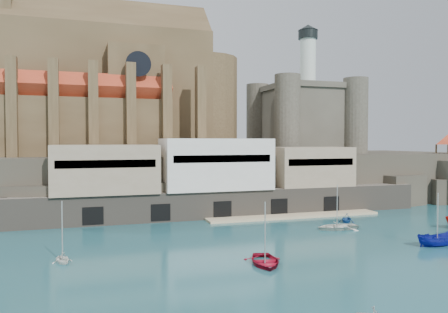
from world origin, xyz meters
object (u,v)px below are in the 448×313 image
(church, at_px, (121,93))
(castle_keep, at_px, (304,116))
(boat_2, at_px, (437,246))
(pavilion, at_px, (448,140))
(boat_0, at_px, (265,264))

(church, xyz_separation_m, castle_keep, (40.21, -0.78, -3.81))
(boat_2, bearing_deg, pavilion, -39.59)
(pavilion, relative_size, boat_0, 1.09)
(church, xyz_separation_m, pavilion, (66.13, -15.85, -9.40))
(pavilion, height_order, boat_0, pavilion)
(castle_keep, bearing_deg, boat_2, -98.56)
(castle_keep, relative_size, boat_2, 5.54)
(church, relative_size, boat_2, 8.89)
(castle_keep, bearing_deg, boat_0, -122.06)
(boat_0, height_order, boat_2, boat_0)
(castle_keep, distance_m, boat_2, 50.61)
(church, distance_m, boat_0, 54.05)
(pavilion, distance_m, boat_2, 47.38)
(pavilion, bearing_deg, church, 166.52)
(church, relative_size, pavilion, 7.34)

